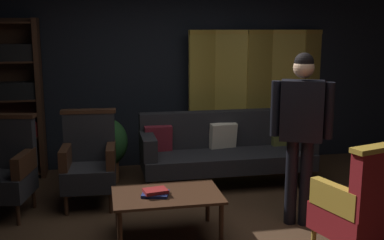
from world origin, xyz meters
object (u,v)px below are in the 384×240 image
at_px(armchair_wing_left, 4,169).
at_px(armchair_wing_right, 89,161).
at_px(standing_figure, 301,123).
at_px(book_navy_cloth, 155,194).
at_px(book_red_leather, 155,191).
at_px(velvet_couch, 225,147).
at_px(potted_plant, 107,145).
at_px(folding_screen, 259,95).
at_px(armchair_gilt_accent, 362,205).
at_px(coffee_table, 167,198).
at_px(bookshelf, 6,95).

distance_m(armchair_wing_left, armchair_wing_right, 0.87).
bearing_deg(standing_figure, armchair_wing_left, 163.97).
xyz_separation_m(book_navy_cloth, book_red_leather, (0.00, 0.00, 0.03)).
distance_m(velvet_couch, armchair_wing_left, 2.59).
height_order(armchair_wing_left, potted_plant, armchair_wing_left).
height_order(armchair_wing_left, armchair_wing_right, same).
bearing_deg(armchair_wing_left, armchair_wing_right, 7.38).
xyz_separation_m(folding_screen, armchair_gilt_accent, (-0.14, -3.03, -0.50)).
distance_m(velvet_couch, book_navy_cloth, 1.79).
xyz_separation_m(velvet_couch, book_navy_cloth, (-1.05, -1.46, -0.02)).
distance_m(armchair_wing_right, potted_plant, 0.77).
bearing_deg(book_navy_cloth, standing_figure, 2.42).
bearing_deg(book_navy_cloth, velvet_couch, 54.19).
distance_m(coffee_table, book_navy_cloth, 0.13).
bearing_deg(velvet_couch, armchair_gilt_accent, -75.20).
bearing_deg(potted_plant, book_navy_cloth, -76.94).
height_order(velvet_couch, coffee_table, velvet_couch).
bearing_deg(velvet_couch, coffee_table, -123.28).
bearing_deg(armchair_wing_left, potted_plant, 38.80).
distance_m(bookshelf, armchair_gilt_accent, 4.44).
xyz_separation_m(velvet_couch, armchair_wing_left, (-2.52, -0.56, 0.04)).
height_order(folding_screen, armchair_gilt_accent, folding_screen).
distance_m(armchair_wing_right, standing_figure, 2.31).
xyz_separation_m(coffee_table, armchair_wing_left, (-1.58, 0.87, 0.12)).
relative_size(coffee_table, book_red_leather, 4.77).
distance_m(folding_screen, potted_plant, 2.30).
xyz_separation_m(armchair_wing_right, book_navy_cloth, (0.61, -1.00, -0.06)).
height_order(velvet_couch, armchair_gilt_accent, armchair_gilt_accent).
bearing_deg(velvet_couch, book_red_leather, -125.81).
relative_size(bookshelf, book_navy_cloth, 8.66).
relative_size(velvet_couch, standing_figure, 1.25).
relative_size(armchair_gilt_accent, armchair_wing_right, 1.00).
bearing_deg(folding_screen, book_red_leather, -127.82).
relative_size(standing_figure, book_red_leather, 8.12).
bearing_deg(armchair_wing_right, standing_figure, -24.91).
height_order(folding_screen, standing_figure, folding_screen).
xyz_separation_m(bookshelf, velvet_couch, (2.70, -0.74, -0.63)).
relative_size(folding_screen, armchair_gilt_accent, 2.03).
height_order(bookshelf, potted_plant, bookshelf).
height_order(coffee_table, armchair_wing_left, armchair_wing_left).
bearing_deg(velvet_couch, potted_plant, 168.50).
height_order(standing_figure, potted_plant, standing_figure).
bearing_deg(armchair_gilt_accent, potted_plant, 129.25).
height_order(potted_plant, book_navy_cloth, potted_plant).
relative_size(potted_plant, book_red_leather, 3.91).
xyz_separation_m(bookshelf, coffee_table, (1.76, -2.17, -0.71)).
bearing_deg(armchair_gilt_accent, coffee_table, 153.25).
bearing_deg(armchair_wing_right, book_red_leather, -58.78).
distance_m(bookshelf, standing_figure, 3.74).
bearing_deg(potted_plant, book_red_leather, -76.94).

